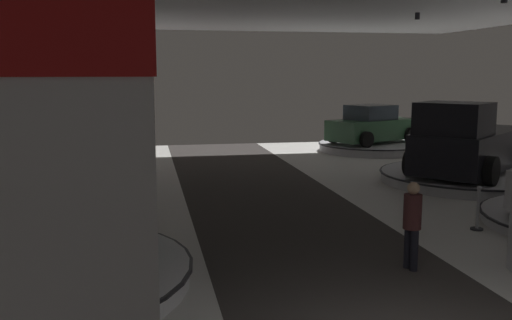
{
  "coord_description": "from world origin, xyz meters",
  "views": [
    {
      "loc": [
        -3.2,
        -5.79,
        3.47
      ],
      "look_at": [
        -0.62,
        7.54,
        1.4
      ],
      "focal_mm": 39.96,
      "sensor_mm": 36.0,
      "label": 1
    }
  ],
  "objects": [
    {
      "name": "display_car_mid_left",
      "position": [
        -5.4,
        3.67,
        1.1
      ],
      "size": [
        4.57,
        3.42,
        1.71
      ],
      "color": "#2D5638",
      "rests_on": "display_platform_mid_left"
    },
    {
      "name": "visitor_walking_near",
      "position": [
        1.37,
        3.28,
        0.91
      ],
      "size": [
        0.32,
        0.32,
        1.59
      ],
      "color": "black",
      "rests_on": "ground"
    },
    {
      "name": "display_car_far_left",
      "position": [
        -6.5,
        10.95,
        1.07
      ],
      "size": [
        4.55,
        3.17,
        1.71
      ],
      "color": "silver",
      "rests_on": "display_platform_far_left"
    },
    {
      "name": "display_car_deep_left",
      "position": [
        -7.52,
        17.88,
        1.13
      ],
      "size": [
        4.48,
        3.87,
        1.71
      ],
      "color": "red",
      "rests_on": "display_platform_deep_left"
    },
    {
      "name": "pickup_truck_far_right",
      "position": [
        6.7,
        10.31,
        1.27
      ],
      "size": [
        5.4,
        5.03,
        2.3
      ],
      "color": "black",
      "rests_on": "display_platform_far_right"
    },
    {
      "name": "display_platform_far_right",
      "position": [
        6.94,
        10.52,
        0.19
      ],
      "size": [
        5.68,
        5.68,
        0.34
      ],
      "color": "#B7B7BC",
      "rests_on": "ground"
    },
    {
      "name": "stanchion_a",
      "position": [
        -3.22,
        3.64,
        0.37
      ],
      "size": [
        0.28,
        0.28,
        1.01
      ],
      "color": "#333338",
      "rests_on": "ground"
    },
    {
      "name": "display_platform_mid_left",
      "position": [
        -5.42,
        3.66,
        0.19
      ],
      "size": [
        5.89,
        5.89,
        0.33
      ],
      "color": "silver",
      "rests_on": "ground"
    },
    {
      "name": "display_platform_far_left",
      "position": [
        -6.53,
        10.95,
        0.17
      ],
      "size": [
        5.65,
        5.65,
        0.31
      ],
      "color": "silver",
      "rests_on": "ground"
    },
    {
      "name": "display_car_deep_right",
      "position": [
        6.74,
        18.18,
        1.14
      ],
      "size": [
        4.57,
        3.51,
        1.71
      ],
      "color": "#2D5638",
      "rests_on": "display_platform_deep_right"
    },
    {
      "name": "display_platform_deep_right",
      "position": [
        6.77,
        18.19,
        0.21
      ],
      "size": [
        4.81,
        4.81,
        0.37
      ],
      "color": "#B7B7BC",
      "rests_on": "ground"
    },
    {
      "name": "stanchion_b",
      "position": [
        4.01,
        5.41,
        0.37
      ],
      "size": [
        0.28,
        0.28,
        1.01
      ],
      "color": "#333338",
      "rests_on": "ground"
    },
    {
      "name": "display_platform_deep_left",
      "position": [
        -7.5,
        17.86,
        0.2
      ],
      "size": [
        5.51,
        5.51,
        0.37
      ],
      "color": "silver",
      "rests_on": "ground"
    }
  ]
}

